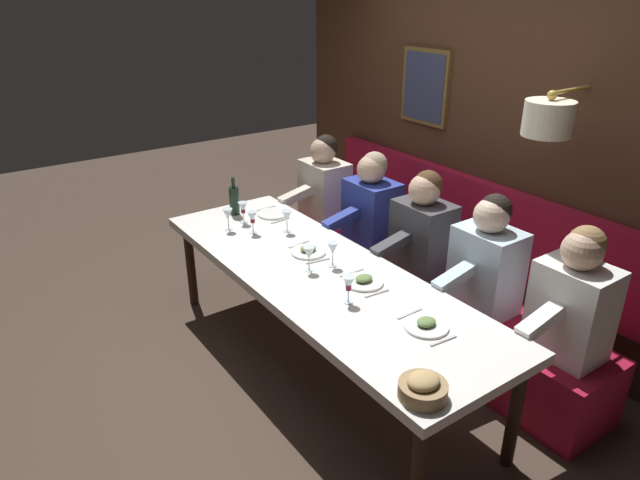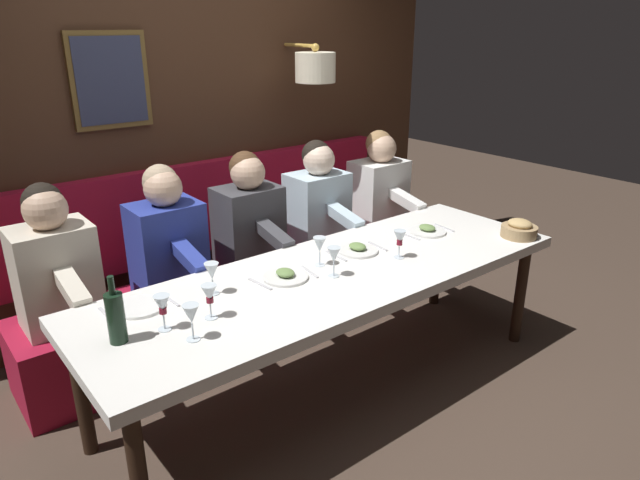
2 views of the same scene
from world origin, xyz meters
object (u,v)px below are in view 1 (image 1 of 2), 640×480
wine_glass_4 (309,254)px  dining_table (319,280)px  wine_glass_3 (228,215)px  wine_bottle (234,200)px  wine_glass_1 (349,284)px  wine_glass_2 (287,217)px  diner_farthest (324,184)px  wine_glass_5 (333,249)px  diner_far (371,205)px  diner_near (487,258)px  bread_bowl (423,388)px  wine_glass_6 (243,208)px  diner_nearest (573,298)px  diner_middle (423,229)px  wine_glass_0 (253,218)px

wine_glass_4 → dining_table: bearing=-47.1°
wine_glass_3 → wine_bottle: 0.31m
wine_glass_1 → wine_glass_2: same height
diner_farthest → wine_bottle: size_ratio=2.64×
wine_glass_5 → wine_glass_3: bearing=107.2°
diner_far → wine_glass_1: diner_far is taller
diner_near → wine_glass_3: bearing=124.8°
wine_glass_5 → wine_bottle: (-0.10, 1.16, -0.00)m
wine_glass_5 → bread_bowl: (-0.43, -1.25, -0.07)m
diner_near → wine_glass_5: size_ratio=4.82×
diner_farthest → wine_glass_4: bearing=-129.2°
wine_glass_2 → wine_bottle: (-0.15, 0.53, -0.00)m
wine_glass_6 → diner_nearest: bearing=-67.6°
diner_near → wine_glass_2: bearing=120.2°
diner_middle → wine_bottle: bearing=126.2°
diner_near → bread_bowl: size_ratio=3.60×
wine_glass_1 → diner_near: bearing=-10.6°
wine_glass_1 → wine_bottle: bearing=86.5°
diner_far → diner_farthest: bearing=90.0°
diner_middle → diner_farthest: size_ratio=1.00×
wine_glass_2 → dining_table: bearing=-104.5°
diner_middle → wine_glass_2: diner_middle is taller
wine_glass_6 → wine_glass_3: bearing=-159.7°
diner_middle → diner_farthest: 1.20m
diner_middle → bread_bowl: (-1.19, -1.22, -0.03)m
wine_glass_0 → bread_bowl: bearing=-97.6°
diner_nearest → diner_farthest: same height
wine_glass_4 → wine_glass_1: bearing=-94.8°
dining_table → wine_bottle: bearing=89.3°
dining_table → diner_near: size_ratio=3.50×
diner_middle → diner_nearest: bearing=-90.0°
diner_farthest → wine_glass_6: bearing=-167.1°
diner_far → wine_glass_2: (-0.72, 0.09, 0.04)m
diner_nearest → wine_bottle: diner_nearest is taller
diner_far → wine_glass_0: 0.95m
dining_table → wine_glass_5: size_ratio=16.87×
wine_glass_3 → wine_glass_4: size_ratio=1.00×
wine_glass_2 → wine_glass_5: (-0.05, -0.63, 0.00)m
diner_far → wine_glass_3: 1.11m
wine_glass_1 → diner_nearest: bearing=-39.0°
wine_glass_1 → wine_glass_6: 1.39m
wine_glass_3 → diner_nearest: bearing=-63.6°
diner_middle → bread_bowl: diner_middle is taller
diner_near → bread_bowl: 1.36m
wine_glass_0 → wine_glass_4: (-0.00, -0.72, 0.00)m
wine_glass_5 → bread_bowl: size_ratio=0.75×
wine_glass_4 → wine_glass_5: 0.16m
diner_farthest → diner_near: bearing=-90.0°
wine_glass_1 → bread_bowl: 0.86m
dining_table → diner_nearest: size_ratio=3.50×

